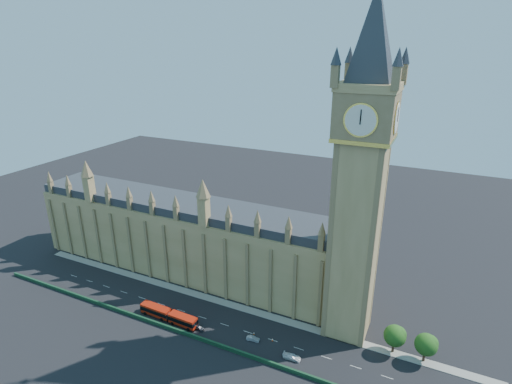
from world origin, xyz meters
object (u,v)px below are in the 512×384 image
at_px(car_grey, 199,327).
at_px(red_bus, 168,315).
at_px(car_white, 292,357).
at_px(car_silver, 253,339).

bearing_deg(car_grey, red_bus, 97.70).
relative_size(red_bus, car_grey, 5.24).
bearing_deg(car_white, car_silver, 77.82).
height_order(car_grey, car_white, car_white).
height_order(red_bus, car_grey, red_bus).
xyz_separation_m(car_grey, car_white, (29.54, 0.62, 0.06)).
bearing_deg(car_white, red_bus, 87.95).
distance_m(car_grey, car_white, 29.55).
xyz_separation_m(car_silver, car_white, (12.70, -1.95, 0.08)).
bearing_deg(car_white, car_grey, 87.77).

